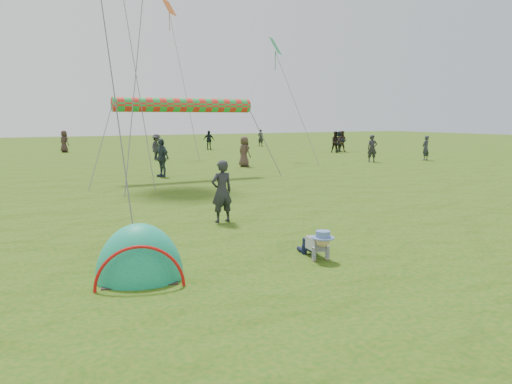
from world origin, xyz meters
TOP-DOWN VIEW (x-y plane):
  - ground at (0.00, 0.00)m, footprint 140.00×140.00m
  - crawling_toddler at (0.57, 0.65)m, footprint 0.69×0.89m
  - popup_tent at (-2.86, 1.11)m, footprint 1.78×1.60m
  - standing_adult at (0.39, 4.68)m, footprint 0.62×0.42m
  - crowd_person_0 at (18.80, 35.03)m, footprint 0.65×0.71m
  - crowd_person_1 at (20.59, 24.89)m, footprint 1.01×1.05m
  - crowd_person_2 at (12.25, 32.58)m, footprint 1.02×0.55m
  - crowd_person_4 at (0.85, 35.19)m, footprint 0.91×1.01m
  - crowd_person_5 at (20.51, 25.04)m, footprint 0.90×1.63m
  - crowd_person_6 at (20.19, 15.80)m, footprint 0.65×0.49m
  - crowd_person_7 at (19.58, 24.35)m, footprint 1.00×0.91m
  - crowd_person_8 at (2.29, 15.35)m, footprint 0.70×1.13m
  - crowd_person_9 at (5.06, 24.64)m, footprint 1.22×1.20m
  - crowd_person_10 at (7.93, 17.76)m, footprint 0.73×0.94m
  - crowd_person_12 at (16.30, 16.54)m, footprint 0.73×0.63m
  - rainbow_tube_kite at (3.12, 14.39)m, footprint 6.46×0.64m
  - diamond_kite_0 at (7.03, 27.15)m, footprint 1.31×1.31m
  - diamond_kite_3 at (12.10, 21.33)m, footprint 1.30×1.30m

SIDE VIEW (x-z plane):
  - ground at x=0.00m, z-range 0.00..0.00m
  - popup_tent at x=-2.86m, z-range -0.97..0.97m
  - crawling_toddler at x=0.57m, z-range 0.00..0.62m
  - crowd_person_6 at x=20.19m, z-range 0.00..1.60m
  - crowd_person_0 at x=18.80m, z-range 0.00..1.63m
  - crowd_person_2 at x=12.25m, z-range 0.00..1.65m
  - standing_adult at x=0.39m, z-range 0.00..1.66m
  - crowd_person_5 at x=20.51m, z-range 0.00..1.68m
  - crowd_person_7 at x=19.58m, z-range 0.00..1.68m
  - crowd_person_9 at x=5.06m, z-range 0.00..1.68m
  - crowd_person_12 at x=16.30m, z-range 0.00..1.69m
  - crowd_person_1 at x=20.59m, z-range 0.00..1.70m
  - crowd_person_10 at x=7.93m, z-range 0.00..1.70m
  - crowd_person_4 at x=0.85m, z-range 0.00..1.73m
  - crowd_person_8 at x=2.29m, z-range 0.00..1.79m
  - rainbow_tube_kite at x=3.12m, z-range 2.99..3.63m
  - diamond_kite_3 at x=12.10m, z-range 6.81..7.87m
  - diamond_kite_0 at x=7.03m, z-range 9.75..10.82m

